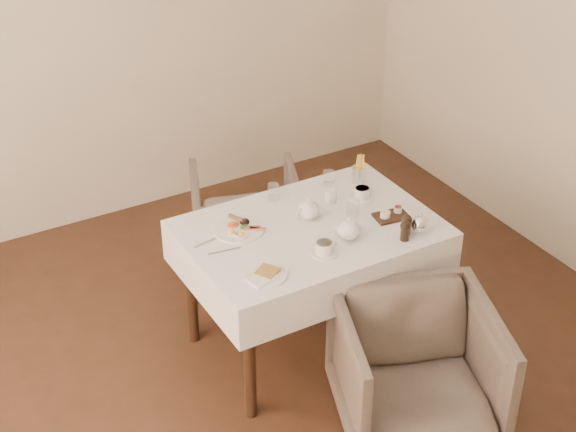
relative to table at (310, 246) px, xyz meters
The scene contains 20 objects.
table is the anchor object (origin of this frame).
armchair_near 0.86m from the table, 81.64° to the right, with size 0.73×0.75×0.68m, color brown.
armchair_far 0.96m from the table, 84.69° to the left, with size 0.65×0.66×0.60m, color brown.
breakfast_plate 0.39m from the table, 154.35° to the left, with size 0.26×0.26×0.03m.
side_plate 0.51m from the table, 146.24° to the right, with size 0.21×0.20×0.02m.
teapot_centre 0.20m from the table, 66.54° to the left, with size 0.15×0.12×0.12m, color white, non-canonical shape.
teapot_front 0.29m from the table, 61.32° to the right, with size 0.16×0.12×0.13m, color white, non-canonical shape.
creamer 0.32m from the table, 36.15° to the left, with size 0.06×0.06×0.07m, color white.
teacup_near 0.29m from the table, 105.64° to the right, with size 0.14×0.14×0.07m.
teacup_far 0.43m from the table, 15.63° to the left, with size 0.13×0.13×0.07m.
glass_left 0.38m from the table, 94.43° to the left, with size 0.06×0.06×0.09m, color silver.
glass_mid 0.30m from the table, ahead, with size 0.07×0.07×0.10m, color silver.
glass_right 0.48m from the table, 45.72° to the left, with size 0.06×0.06×0.09m, color silver.
condiment_board 0.45m from the table, 17.58° to the right, with size 0.19×0.14×0.04m.
pepper_mill_left 0.51m from the table, 44.27° to the right, with size 0.05×0.05×0.11m, color black, non-canonical shape.
pepper_mill_right 0.51m from the table, 37.64° to the right, with size 0.05×0.05×0.11m, color black, non-canonical shape.
silver_pot 0.58m from the table, 35.29° to the right, with size 0.11×0.09×0.11m, color white, non-canonical shape.
fries_cup 0.58m from the table, 29.58° to the left, with size 0.08×0.08×0.17m.
cutlery_fork 0.54m from the table, 165.15° to the left, with size 0.01×0.18×0.00m, color silver.
cutlery_knife 0.49m from the table, behind, with size 0.01×0.17×0.00m, color silver.
Camera 1 is at (-1.54, -2.62, 3.15)m, focal length 55.00 mm.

